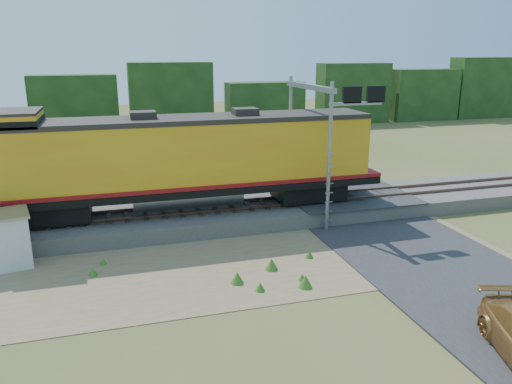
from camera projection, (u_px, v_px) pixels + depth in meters
name	position (u px, v px, depth m)	size (l,w,h in m)	color
ground	(264.00, 265.00, 21.36)	(140.00, 140.00, 0.00)	#475123
ballast	(231.00, 214.00, 26.79)	(70.00, 5.00, 0.80)	slate
rails	(231.00, 205.00, 26.65)	(70.00, 1.54, 0.16)	brown
dirt_shoulder	(216.00, 266.00, 21.27)	(26.00, 8.00, 0.03)	#8C7754
road	(399.00, 240.00, 23.92)	(7.00, 66.00, 0.86)	#38383A
tree_line_north	(163.00, 104.00, 55.58)	(130.00, 3.00, 6.50)	#193312
weed_clumps	(182.00, 274.00, 20.50)	(15.00, 6.20, 0.56)	#397120
locomotive	(181.00, 159.00, 25.23)	(20.52, 3.13, 5.29)	black
shed	(6.00, 239.00, 20.99)	(2.35, 2.35, 2.35)	silver
signal_gantry	(320.00, 116.00, 26.03)	(2.95, 6.20, 7.45)	gray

